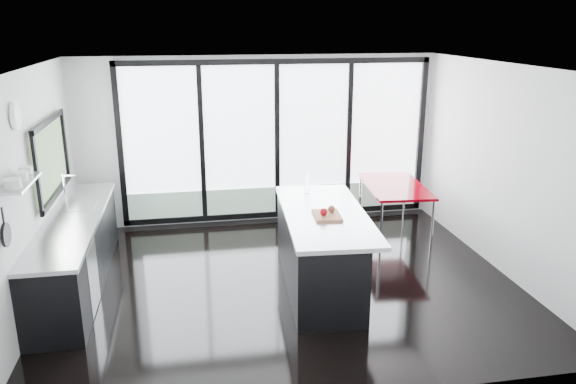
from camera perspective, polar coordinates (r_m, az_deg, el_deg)
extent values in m
cube|color=black|center=(7.56, -0.35, -9.07)|extent=(6.00, 5.00, 0.00)
cube|color=white|center=(6.81, -0.39, 12.61)|extent=(6.00, 5.00, 0.00)
cube|color=silver|center=(9.46, -2.98, 5.26)|extent=(6.00, 0.00, 2.80)
cube|color=white|center=(9.47, -1.15, 5.29)|extent=(5.00, 0.02, 2.50)
cube|color=gray|center=(9.69, -1.07, -0.72)|extent=(5.00, 0.02, 0.44)
cube|color=black|center=(9.32, -8.74, 4.91)|extent=(0.08, 0.04, 2.50)
cube|color=black|center=(9.43, -1.11, 5.25)|extent=(0.08, 0.04, 2.50)
cube|color=black|center=(9.70, 6.23, 5.48)|extent=(0.08, 0.04, 2.50)
cube|color=silver|center=(4.75, 4.85, -6.91)|extent=(6.00, 0.00, 2.80)
cube|color=silver|center=(7.20, -24.61, -0.07)|extent=(0.00, 5.00, 2.80)
cube|color=#536948|center=(7.99, -23.09, 3.18)|extent=(0.02, 1.60, 0.90)
cube|color=#AAADAF|center=(6.28, -25.64, 0.81)|extent=(0.25, 0.80, 0.03)
cylinder|color=white|center=(6.71, -25.95, 6.98)|extent=(0.04, 0.30, 0.30)
cylinder|color=black|center=(6.05, -26.74, -3.91)|extent=(0.03, 0.24, 0.24)
cube|color=silver|center=(8.11, 21.03, 2.14)|extent=(0.00, 5.00, 2.80)
cube|color=black|center=(7.80, -20.74, -5.88)|extent=(0.65, 3.20, 0.87)
cube|color=#AAADAF|center=(7.64, -21.10, -2.69)|extent=(0.69, 3.24, 0.05)
cube|color=#AAADAF|center=(8.11, -20.49, -1.52)|extent=(0.45, 0.48, 0.06)
cylinder|color=silver|center=(8.07, -21.71, 0.08)|extent=(0.02, 0.02, 0.44)
cube|color=#AAADAF|center=(7.07, -19.23, -8.23)|extent=(0.03, 0.60, 0.80)
cube|color=black|center=(7.31, 3.00, -5.99)|extent=(0.97, 2.43, 0.94)
cube|color=#AAADAF|center=(7.14, 3.75, -2.28)|extent=(1.19, 2.51, 0.05)
cube|color=#B87A4F|center=(6.98, 3.99, -2.38)|extent=(0.35, 0.45, 0.03)
sphere|color=#9F0611|center=(6.89, 3.63, -2.04)|extent=(0.10, 0.10, 0.10)
sphere|color=brown|center=(7.02, 4.44, -1.74)|extent=(0.10, 0.10, 0.09)
cylinder|color=silver|center=(7.83, 1.98, 0.87)|extent=(0.08, 0.08, 0.30)
cylinder|color=silver|center=(7.30, 6.09, -7.39)|extent=(0.44, 0.44, 0.63)
cylinder|color=silver|center=(7.83, 4.82, -5.31)|extent=(0.57, 0.57, 0.71)
cube|color=#83000B|center=(9.18, 10.68, -1.78)|extent=(1.01, 1.62, 0.83)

